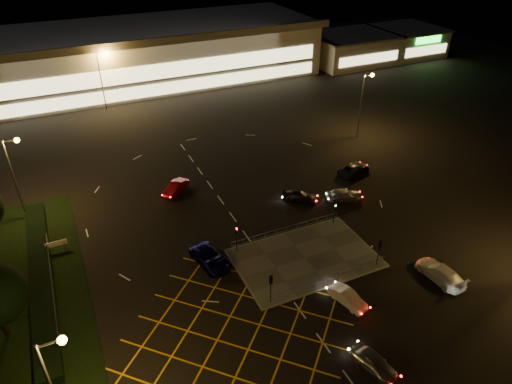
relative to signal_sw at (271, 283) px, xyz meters
name	(u,v)px	position (x,y,z in m)	size (l,w,h in m)	color
ground	(279,252)	(4.00, 5.99, -2.37)	(180.00, 180.00, 0.00)	black
pedestrian_island	(305,258)	(6.00, 3.99, -2.31)	(14.00, 9.00, 0.12)	#4C4944
hedge	(41,276)	(-19.00, 11.99, -1.87)	(2.00, 26.00, 1.00)	black
supermarket	(141,54)	(4.00, 67.95, 2.95)	(72.00, 26.50, 10.50)	beige
retail_unit_a	(351,48)	(50.00, 59.97, 0.85)	(18.80, 14.80, 6.35)	beige
retail_unit_b	(406,41)	(66.00, 59.95, 0.85)	(14.80, 14.80, 6.35)	beige
streetlight_sw	(57,381)	(-17.56, -6.01, 4.20)	(1.78, 0.56, 10.03)	slate
streetlight_nw	(15,168)	(-19.56, 23.99, 4.20)	(1.78, 0.56, 10.03)	slate
streetlight_ne	(364,97)	(28.44, 25.99, 4.20)	(1.78, 0.56, 10.03)	slate
streetlight_far_left	(103,73)	(-5.56, 53.99, 4.20)	(1.78, 0.56, 10.03)	slate
streetlight_far_right	(301,45)	(34.44, 55.99, 4.20)	(1.78, 0.56, 10.03)	slate
signal_sw	(271,283)	(0.00, 0.00, 0.00)	(0.28, 0.30, 3.15)	black
signal_se	(379,248)	(12.00, 0.00, 0.00)	(0.28, 0.30, 3.15)	black
signal_nw	(236,234)	(0.00, 7.99, 0.00)	(0.28, 0.30, 3.15)	black
signal_ne	(335,206)	(12.00, 7.99, 0.00)	(0.28, 0.30, 3.15)	black
car_near_silver	(374,362)	(4.30, -9.71, -1.68)	(1.62, 4.02, 1.37)	silver
car_queue_white	(348,298)	(6.42, -3.01, -1.73)	(1.35, 3.88, 1.28)	silver
car_left_blue	(211,258)	(-3.17, 7.30, -1.63)	(2.45, 5.30, 1.47)	#0A0B41
car_far_dkgrey	(300,197)	(10.80, 13.72, -1.75)	(1.73, 4.25, 1.23)	black
car_right_silver	(344,195)	(15.93, 11.64, -1.61)	(1.78, 4.43, 1.51)	#9A9CA0
car_circ_red	(175,188)	(-2.57, 22.01, -1.66)	(1.49, 4.27, 1.41)	maroon
car_east_grey	(354,169)	(20.86, 16.61, -1.67)	(2.32, 5.03, 1.40)	black
car_approach_white	(440,273)	(16.44, -4.10, -1.60)	(2.15, 5.28, 1.53)	silver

